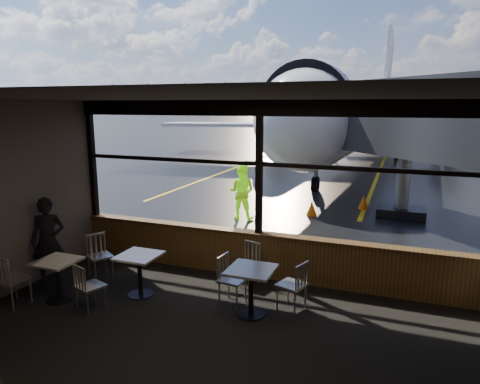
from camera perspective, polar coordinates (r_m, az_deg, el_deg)
The scene contains 30 objects.
ground_plane at distance 127.80m, azimuth 19.99°, elevation 9.33°, with size 520.00×520.00×0.00m, color black.
carpet_floor at distance 6.36m, azimuth -6.76°, elevation -20.85°, with size 8.00×6.00×0.01m, color black.
ceiling at distance 5.37m, azimuth -7.66°, elevation 12.43°, with size 8.00×6.00×0.04m, color #38332D.
window_sill at distance 8.66m, azimuth 2.47°, elevation -8.44°, with size 8.00×0.28×0.90m, color #4E3217.
window_header at distance 8.14m, azimuth 2.65°, elevation 11.12°, with size 8.00×0.18×0.30m, color black.
mullion_left at distance 10.17m, azimuth -19.11°, elevation 4.09°, with size 0.12×0.12×2.60m, color black.
mullion_centre at distance 8.23m, azimuth 2.57°, elevation 3.09°, with size 0.12×0.12×2.60m, color black.
window_transom at distance 8.21m, azimuth 2.58°, elevation 3.78°, with size 8.00×0.10×0.08m, color black.
airliner at distance 28.40m, azimuth 16.23°, elevation 14.77°, with size 28.51×34.21×10.45m, color white, non-canonical shape.
jet_bridge at distance 13.32m, azimuth 25.43°, elevation 5.57°, with size 8.54×10.44×4.56m, color #2E2F31, non-canonical shape.
cafe_table_near at distance 7.18m, azimuth 1.48°, elevation -13.19°, with size 0.74×0.74×0.81m, color gray, non-canonical shape.
cafe_table_mid at distance 8.07m, azimuth -13.20°, elevation -10.74°, with size 0.71×0.71×0.78m, color #AAA39C, non-canonical shape.
cafe_table_left at distance 8.31m, azimuth -23.05°, elevation -10.82°, with size 0.69×0.69×0.75m, color #A4A097, non-canonical shape.
chair_near_e at distance 7.38m, azimuth 6.91°, elevation -12.26°, with size 0.48×0.48×0.88m, color #B0AB9F, non-canonical shape.
chair_near_w at distance 7.52m, azimuth -0.99°, elevation -11.69°, with size 0.48×0.48×0.88m, color #B9B4A7, non-canonical shape.
chair_near_n at distance 8.30m, azimuth 0.93°, elevation -9.59°, with size 0.45×0.45×0.83m, color #B1ACA0, non-canonical shape.
chair_mid_s at distance 7.74m, azimuth -19.30°, elevation -11.84°, with size 0.46×0.46×0.85m, color #A9A598, non-canonical shape.
chair_mid_w at distance 9.02m, azimuth -18.15°, elevation -8.22°, with size 0.49×0.49×0.89m, color #B1AB9F, non-canonical shape.
chair_left_s at distance 8.41m, azimuth -28.04°, elevation -10.28°, with size 0.52×0.52×0.95m, color beige, non-canonical shape.
passenger at distance 9.01m, azimuth -24.20°, elevation -6.00°, with size 0.62×0.41×1.70m, color black.
ground_crew at distance 12.91m, azimuth 0.21°, elevation 0.05°, with size 0.81×0.63×1.67m, color #BFF219.
cone_nose at distance 14.82m, azimuth 16.15°, elevation -1.27°, with size 0.35×0.35×0.48m, color #F55607.
cone_wing at distance 27.78m, azimuth 6.60°, elevation 4.95°, with size 0.37×0.37×0.51m, color #FF6108.
hangar_left at distance 201.27m, azimuth -0.27°, elevation 12.13°, with size 45.00×18.00×11.00m, color silver, non-canonical shape.
hangar_mid at distance 192.75m, azimuth 20.52°, elevation 11.30°, with size 38.00×15.00×10.00m, color silver, non-canonical shape.
fuel_tank_a at distance 192.50m, azimuth 11.35°, elevation 11.20°, with size 8.00×8.00×6.00m, color silver.
fuel_tank_b at distance 191.07m, azimuth 14.36°, elevation 11.07°, with size 8.00×8.00×6.00m, color silver.
fuel_tank_c at distance 190.14m, azimuth 17.40°, elevation 10.90°, with size 8.00×8.00×6.00m, color silver.
treeline at distance 217.76m, azimuth 20.62°, elevation 11.50°, with size 360.00×3.00×12.00m, color black.
cone_extra at distance 13.58m, azimuth 9.54°, elevation -2.17°, with size 0.33×0.33×0.45m, color #E14407.
Camera 1 is at (2.55, -7.73, 3.41)m, focal length 32.00 mm.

